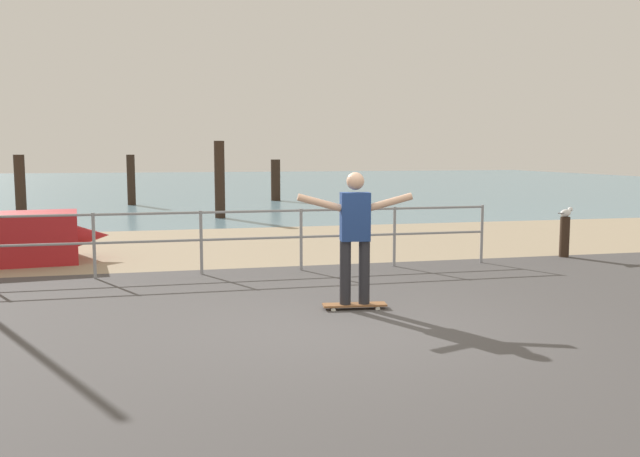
{
  "coord_description": "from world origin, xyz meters",
  "views": [
    {
      "loc": [
        -2.0,
        -7.11,
        1.98
      ],
      "look_at": [
        0.15,
        2.0,
        0.9
      ],
      "focal_mm": 37.28,
      "sensor_mm": 36.0,
      "label": 1
    }
  ],
  "objects_px": {
    "bollard_short": "(564,237)",
    "skateboarder": "(355,230)",
    "skateboard": "(355,305)",
    "seagull": "(566,213)"
  },
  "relations": [
    {
      "from": "skateboarder",
      "to": "skateboard",
      "type": "bearing_deg",
      "value": 75.96
    },
    {
      "from": "skateboard",
      "to": "seagull",
      "type": "xyz_separation_m",
      "value": [
        5.03,
        3.13,
        0.78
      ]
    },
    {
      "from": "skateboarder",
      "to": "seagull",
      "type": "xyz_separation_m",
      "value": [
        5.03,
        3.13,
        -0.17
      ]
    },
    {
      "from": "skateboard",
      "to": "bollard_short",
      "type": "bearing_deg",
      "value": 31.89
    },
    {
      "from": "skateboard",
      "to": "bollard_short",
      "type": "xyz_separation_m",
      "value": [
        5.01,
        3.12,
        0.32
      ]
    },
    {
      "from": "skateboarder",
      "to": "bollard_short",
      "type": "height_order",
      "value": "skateboarder"
    },
    {
      "from": "bollard_short",
      "to": "seagull",
      "type": "xyz_separation_m",
      "value": [
        0.01,
        0.01,
        0.46
      ]
    },
    {
      "from": "skateboarder",
      "to": "bollard_short",
      "type": "xyz_separation_m",
      "value": [
        5.01,
        3.12,
        -0.63
      ]
    },
    {
      "from": "skateboard",
      "to": "seagull",
      "type": "bearing_deg",
      "value": 31.89
    },
    {
      "from": "bollard_short",
      "to": "skateboarder",
      "type": "bearing_deg",
      "value": -148.11
    }
  ]
}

